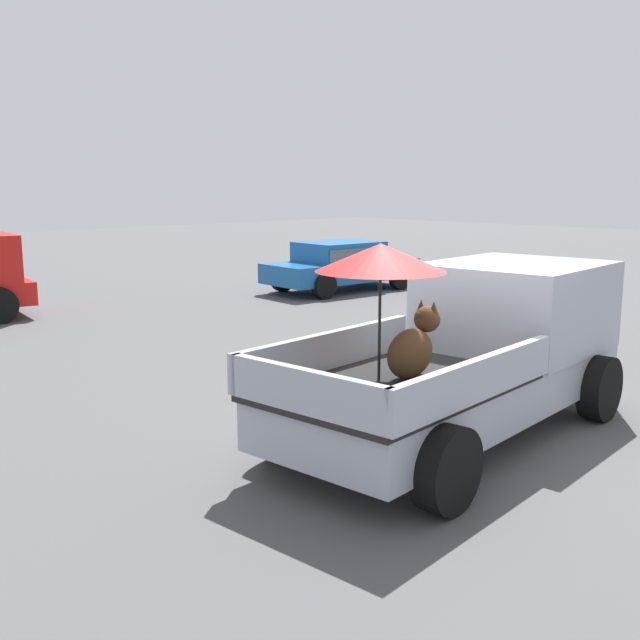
{
  "coord_description": "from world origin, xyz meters",
  "views": [
    {
      "loc": [
        -6.69,
        -4.85,
        2.86
      ],
      "look_at": [
        -0.11,
        2.12,
        1.1
      ],
      "focal_mm": 41.73,
      "sensor_mm": 36.0,
      "label": 1
    }
  ],
  "objects": [
    {
      "name": "ground_plane",
      "position": [
        0.0,
        0.0,
        0.0
      ],
      "size": [
        80.0,
        80.0,
        0.0
      ],
      "primitive_type": "plane",
      "color": "#4C4C4F"
    },
    {
      "name": "pickup_truck_main",
      "position": [
        0.42,
        0.05,
        0.98
      ],
      "size": [
        5.2,
        2.62,
        2.28
      ],
      "rotation": [
        0.0,
        0.0,
        0.09
      ],
      "color": "black",
      "rests_on": "ground"
    },
    {
      "name": "parked_sedan_near",
      "position": [
        7.46,
        9.3,
        0.74
      ],
      "size": [
        4.41,
        2.2,
        1.33
      ],
      "rotation": [
        0.0,
        0.0,
        -0.07
      ],
      "color": "black",
      "rests_on": "ground"
    }
  ]
}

